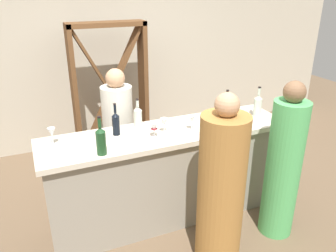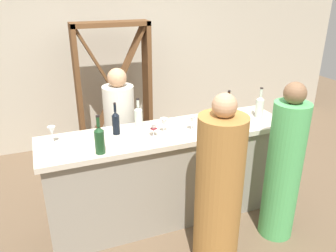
{
  "view_description": "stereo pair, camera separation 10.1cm",
  "coord_description": "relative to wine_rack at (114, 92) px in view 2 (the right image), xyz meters",
  "views": [
    {
      "loc": [
        -1.19,
        -2.78,
        2.32
      ],
      "look_at": [
        0.0,
        0.0,
        1.04
      ],
      "focal_mm": 36.35,
      "sensor_mm": 36.0,
      "label": 1
    },
    {
      "loc": [
        -1.1,
        -2.82,
        2.32
      ],
      "look_at": [
        0.0,
        0.0,
        1.04
      ],
      "focal_mm": 36.35,
      "sensor_mm": 36.0,
      "label": 2
    }
  ],
  "objects": [
    {
      "name": "wine_rack",
      "position": [
        0.0,
        0.0,
        0.0
      ],
      "size": [
        1.02,
        0.28,
        1.86
      ],
      "color": "brown",
      "rests_on": "ground"
    },
    {
      "name": "person_left_guest",
      "position": [
        1.06,
        -2.3,
        -0.21
      ],
      "size": [
        0.39,
        0.39,
        1.56
      ],
      "rotation": [
        0.0,
        0.0,
        1.35
      ],
      "color": "#4CA559",
      "rests_on": "ground"
    },
    {
      "name": "wine_bottle_second_right_amber_brown",
      "position": [
        0.89,
        -1.52,
        0.17
      ],
      "size": [
        0.08,
        0.08,
        0.29
      ],
      "color": "#331E0F",
      "rests_on": "bar_counter"
    },
    {
      "name": "bar_counter",
      "position": [
        0.16,
        -1.65,
        -0.43
      ],
      "size": [
        2.47,
        0.63,
        0.99
      ],
      "color": "gray",
      "rests_on": "ground"
    },
    {
      "name": "wine_bottle_center_clear_pale",
      "position": [
        -0.07,
        -1.43,
        0.17
      ],
      "size": [
        0.08,
        0.08,
        0.29
      ],
      "color": "#B7C6B2",
      "rests_on": "bar_counter"
    },
    {
      "name": "person_center_guest",
      "position": [
        0.31,
        -2.41,
        -0.21
      ],
      "size": [
        0.42,
        0.42,
        1.58
      ],
      "rotation": [
        0.0,
        0.0,
        1.64
      ],
      "color": "#9E6B33",
      "rests_on": "ground"
    },
    {
      "name": "wine_glass_near_center",
      "position": [
        0.37,
        -1.73,
        0.17
      ],
      "size": [
        0.07,
        0.07,
        0.15
      ],
      "color": "white",
      "rests_on": "bar_counter"
    },
    {
      "name": "back_wall",
      "position": [
        0.16,
        0.55,
        0.47
      ],
      "size": [
        8.0,
        0.1,
        2.8
      ],
      "primitive_type": "cube",
      "color": "#B2A893",
      "rests_on": "ground"
    },
    {
      "name": "wine_glass_near_left",
      "position": [
        -0.02,
        -1.74,
        0.15
      ],
      "size": [
        0.08,
        0.08,
        0.14
      ],
      "color": "white",
      "rests_on": "bar_counter"
    },
    {
      "name": "wine_glass_far_left",
      "position": [
        -0.9,
        -1.54,
        0.18
      ],
      "size": [
        0.07,
        0.07,
        0.16
      ],
      "color": "white",
      "rests_on": "bar_counter"
    },
    {
      "name": "wine_bottle_second_left_near_black",
      "position": [
        -0.33,
        -1.54,
        0.18
      ],
      "size": [
        0.07,
        0.07,
        0.31
      ],
      "color": "black",
      "rests_on": "bar_counter"
    },
    {
      "name": "wine_bottle_rightmost_clear_pale",
      "position": [
        1.2,
        -1.66,
        0.18
      ],
      "size": [
        0.08,
        0.08,
        0.32
      ],
      "color": "#B7C6B2",
      "rests_on": "bar_counter"
    },
    {
      "name": "wine_bottle_leftmost_olive_green",
      "position": [
        -0.55,
        -1.88,
        0.19
      ],
      "size": [
        0.08,
        0.08,
        0.34
      ],
      "color": "#193D1E",
      "rests_on": "bar_counter"
    },
    {
      "name": "ground_plane",
      "position": [
        0.16,
        -1.65,
        -0.93
      ],
      "size": [
        12.0,
        12.0,
        0.0
      ],
      "primitive_type": "plane",
      "color": "brown"
    },
    {
      "name": "wine_glass_near_right",
      "position": [
        0.1,
        -1.67,
        0.16
      ],
      "size": [
        0.08,
        0.08,
        0.14
      ],
      "color": "white",
      "rests_on": "bar_counter"
    },
    {
      "name": "person_right_guest",
      "position": [
        -0.17,
        -0.97,
        -0.25
      ],
      "size": [
        0.39,
        0.39,
        1.49
      ],
      "rotation": [
        0.0,
        0.0,
        -1.42
      ],
      "color": "beige",
      "rests_on": "ground"
    }
  ]
}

